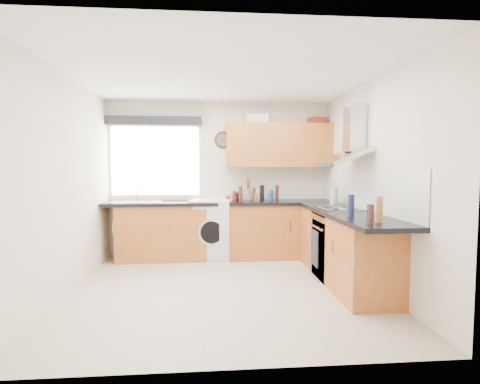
{
  "coord_description": "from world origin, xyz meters",
  "views": [
    {
      "loc": [
        -0.19,
        -4.39,
        1.47
      ],
      "look_at": [
        0.25,
        0.85,
        1.1
      ],
      "focal_mm": 28.0,
      "sensor_mm": 36.0,
      "label": 1
    }
  ],
  "objects": [
    {
      "name": "window",
      "position": [
        -1.05,
        1.79,
        1.55
      ],
      "size": [
        1.4,
        0.02,
        1.1
      ],
      "primitive_type": "cube",
      "color": "silver",
      "rests_on": "wall_back"
    },
    {
      "name": "base_cab_corner",
      "position": [
        1.5,
        1.5,
        0.43
      ],
      "size": [
        0.6,
        0.6,
        0.86
      ],
      "primitive_type": "cube",
      "color": "#9E5322",
      "rests_on": "ground_plane"
    },
    {
      "name": "hob_plate",
      "position": [
        1.5,
        0.3,
        0.92
      ],
      "size": [
        0.52,
        0.52,
        0.01
      ],
      "primitive_type": "cube",
      "color": "#B1B2B3",
      "rests_on": "worktop_right"
    },
    {
      "name": "ground_plane",
      "position": [
        0.0,
        0.0,
        0.0
      ],
      "size": [
        3.6,
        3.6,
        0.0
      ],
      "primitive_type": "plane",
      "color": "beige"
    },
    {
      "name": "wall_left",
      "position": [
        -1.8,
        0.0,
        1.25
      ],
      "size": [
        0.02,
        3.6,
        2.5
      ],
      "primitive_type": "cube",
      "color": "silver",
      "rests_on": "ground_plane"
    },
    {
      "name": "jar_3",
      "position": [
        0.67,
        1.59,
        1.03
      ],
      "size": [
        0.07,
        0.07,
        0.25
      ],
      "primitive_type": "cylinder",
      "color": "black",
      "rests_on": "worktop_back"
    },
    {
      "name": "washing_machine",
      "position": [
        -0.15,
        1.52,
        0.47
      ],
      "size": [
        0.73,
        0.72,
        0.93
      ],
      "primitive_type": "cube",
      "rotation": [
        0.0,
        0.0,
        -0.17
      ],
      "color": "silver",
      "rests_on": "ground_plane"
    },
    {
      "name": "bottle_3",
      "position": [
        1.36,
        -0.95,
        1.01
      ],
      "size": [
        0.06,
        0.06,
        0.19
      ],
      "primitive_type": "cylinder",
      "color": "#3F1816",
      "rests_on": "worktop_right"
    },
    {
      "name": "wall_right",
      "position": [
        1.8,
        0.0,
        1.25
      ],
      "size": [
        0.02,
        3.6,
        2.5
      ],
      "primitive_type": "cube",
      "color": "silver",
      "rests_on": "ground_plane"
    },
    {
      "name": "kitchen_roll",
      "position": [
        1.62,
        0.88,
        1.03
      ],
      "size": [
        0.12,
        0.12,
        0.24
      ],
      "primitive_type": "cylinder",
      "rotation": [
        0.0,
        0.0,
        0.08
      ],
      "color": "silver",
      "rests_on": "worktop_right"
    },
    {
      "name": "wall_front",
      "position": [
        0.0,
        -1.8,
        1.25
      ],
      "size": [
        3.6,
        0.02,
        2.5
      ],
      "primitive_type": "cube",
      "color": "silver",
      "rests_on": "ground_plane"
    },
    {
      "name": "oven",
      "position": [
        1.5,
        0.3,
        0.42
      ],
      "size": [
        0.56,
        0.58,
        0.85
      ],
      "primitive_type": "cube",
      "color": "black",
      "rests_on": "ground_plane"
    },
    {
      "name": "wall_back",
      "position": [
        0.0,
        1.8,
        1.25
      ],
      "size": [
        3.6,
        0.02,
        2.5
      ],
      "primitive_type": "cube",
      "color": "silver",
      "rests_on": "ground_plane"
    },
    {
      "name": "splashback",
      "position": [
        1.79,
        0.3,
        1.18
      ],
      "size": [
        0.01,
        3.0,
        0.54
      ],
      "primitive_type": "cube",
      "color": "white",
      "rests_on": "wall_right"
    },
    {
      "name": "worktop_back",
      "position": [
        0.0,
        1.5,
        0.89
      ],
      "size": [
        3.6,
        0.62,
        0.05
      ],
      "primitive_type": "cube",
      "color": "black",
      "rests_on": "base_cab_back"
    },
    {
      "name": "jar_9",
      "position": [
        0.79,
        1.49,
        0.98
      ],
      "size": [
        0.06,
        0.06,
        0.14
      ],
      "primitive_type": "cylinder",
      "color": "navy",
      "rests_on": "worktop_back"
    },
    {
      "name": "jar_4",
      "position": [
        0.28,
        1.53,
        0.98
      ],
      "size": [
        0.07,
        0.07,
        0.14
      ],
      "primitive_type": "cylinder",
      "color": "black",
      "rests_on": "worktop_back"
    },
    {
      "name": "jar_6",
      "position": [
        0.57,
        1.38,
        1.02
      ],
      "size": [
        0.05,
        0.05,
        0.22
      ],
      "primitive_type": "cylinder",
      "color": "gray",
      "rests_on": "worktop_back"
    },
    {
      "name": "bottle_2",
      "position": [
        1.49,
        -0.84,
        1.04
      ],
      "size": [
        0.07,
        0.07,
        0.26
      ],
      "primitive_type": "cylinder",
      "color": "#A37538",
      "rests_on": "worktop_right"
    },
    {
      "name": "worktop_right",
      "position": [
        1.5,
        0.0,
        0.89
      ],
      "size": [
        0.62,
        2.42,
        0.05
      ],
      "primitive_type": "cube",
      "color": "black",
      "rests_on": "base_cab_right"
    },
    {
      "name": "ceiling",
      "position": [
        0.0,
        0.0,
        2.5
      ],
      "size": [
        3.6,
        3.6,
        0.02
      ],
      "primitive_type": "cube",
      "color": "white",
      "rests_on": "wall_back"
    },
    {
      "name": "base_cab_right",
      "position": [
        1.51,
        0.15,
        0.43
      ],
      "size": [
        0.58,
        2.1,
        0.86
      ],
      "primitive_type": "cube",
      "color": "#9E5322",
      "rests_on": "ground_plane"
    },
    {
      "name": "bottle_1",
      "position": [
        1.36,
        -0.43,
        1.03
      ],
      "size": [
        0.07,
        0.07,
        0.25
      ],
      "primitive_type": "cylinder",
      "color": "#161B4E",
      "rests_on": "worktop_right"
    },
    {
      "name": "jar_1",
      "position": [
        0.55,
        1.66,
        1.01
      ],
      "size": [
        0.04,
        0.04,
        0.2
      ],
      "primitive_type": "cylinder",
      "color": "#372A1F",
      "rests_on": "worktop_back"
    },
    {
      "name": "tomato_cluster",
      "position": [
        0.15,
        1.65,
        0.95
      ],
      "size": [
        0.18,
        0.18,
        0.08
      ],
      "primitive_type": null,
      "rotation": [
        0.0,
        0.0,
        -0.09
      ],
      "color": "#A70E01",
      "rests_on": "worktop_back"
    },
    {
      "name": "jar_0",
      "position": [
        0.91,
        1.57,
        1.03
      ],
      "size": [
        0.06,
        0.06,
        0.25
      ],
      "primitive_type": "cylinder",
      "color": "#381416",
      "rests_on": "worktop_back"
    },
    {
      "name": "extractor_hood",
      "position": [
        1.6,
        0.3,
        1.77
      ],
      "size": [
        0.52,
        0.78,
        0.66
      ],
      "primitive_type": null,
      "color": "#B1B2B3",
      "rests_on": "wall_right"
    },
    {
      "name": "jar_8",
      "position": [
        0.21,
        1.42,
        0.99
      ],
      "size": [
        0.06,
        0.06,
        0.16
      ],
      "primitive_type": "cylinder",
      "color": "#5C1313",
      "rests_on": "worktop_back"
    },
    {
      "name": "wall_clock",
      "position": [
        0.05,
        1.76,
        1.89
      ],
      "size": [
        0.28,
        0.04,
        0.28
      ],
      "primitive_type": "cylinder",
      "rotation": [
        1.57,
        0.0,
        0.0
      ],
      "color": "black",
      "rests_on": "wall_back"
    },
    {
      "name": "upper_cabinets",
      "position": [
        0.95,
        1.62,
        1.8
      ],
      "size": [
        1.7,
        0.35,
        0.7
      ],
      "primitive_type": "cube",
      "color": "#9E5322",
      "rests_on": "wall_back"
    },
    {
      "name": "jar_5",
      "position": [
        0.55,
        1.38,
        0.98
      ],
      "size": [
        0.07,
        0.07,
        0.14
      ],
      "primitive_type": "cylinder",
      "color": "brown",
      "rests_on": "worktop_back"
    },
    {
      "name": "sink",
      "position": [
        -1.33,
        1.5,
        0.95
      ],
      "size": [
        0.84,
        0.46,
        0.1
      ],
      "primitive_type": null,
      "color": "#B1B2B3",
      "rests_on": "worktop_back"
    },
    {
      "name": "window_blind",
      "position": [
        -1.05,
        1.7,
        2.18
      ],
      "size": [
        1.5,
        0.18,
        0.14
      ],
      "primitive_type": "cube",
      "color": "black",
      "rests_on": "wall_back"
    },
    {
      "name": "utensil_pot",
      "position": [
        0.46,
        1.7,
        0.98
      ],
      "size": [
        0.14,
        0.14,
        0.15
      ],
      "primitive_type": "cylinder",
      "rotation": [
        0.0,
        0.0,
        0.33
      ],
      "color": "gray",
      "rests_on": "worktop_back"
    },
    {
      "name": "base_cab_back",
      "position": [
        -0.1,
        1.51,
        0.43
      ],
      "size": [
        3.0,
        0.58,
        0.86
      ],
      "primitive_type": "cube",
      "color": "#9E5322",
      "rests_on": "ground_plane"
    },
    {
      "name": "jar_7",
      "position": [
        0.83,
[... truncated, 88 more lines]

